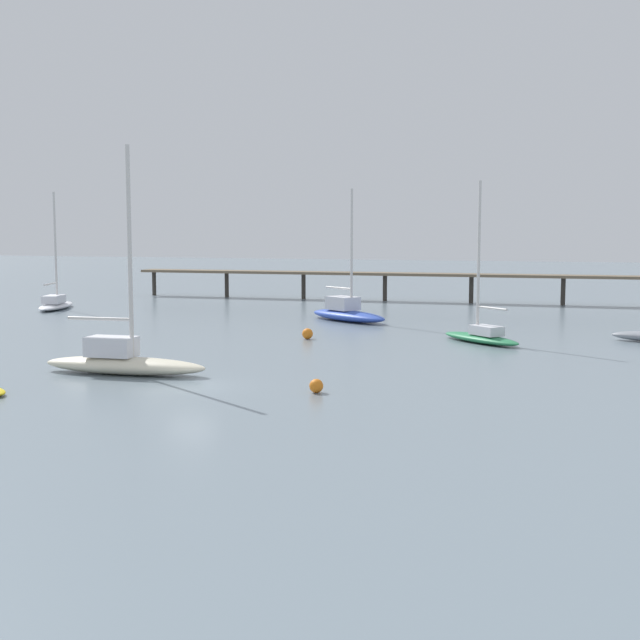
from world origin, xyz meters
The scene contains 8 objects.
ground_plane centered at (0.00, 0.00, 0.00)m, with size 400.00×400.00×0.00m, color slate.
pier centered at (9.30, 56.24, 3.51)m, with size 71.34×6.70×6.36m.
sailboat_green centered at (11.32, 22.16, 0.68)m, with size 7.02×6.36×11.50m.
sailboat_cream centered at (-5.44, 2.16, 0.84)m, with size 9.79×3.10×12.55m.
sailboat_blue centered at (-2.30, 33.03, 0.81)m, with size 9.39×7.40×11.67m.
sailboat_white centered at (-34.04, 33.71, 0.70)m, with size 5.26×8.89×12.01m.
mooring_buoy_mid centered at (-1.12, 19.90, 0.40)m, with size 0.81×0.81×0.81m, color orange.
mooring_buoy_far centered at (6.58, 0.67, 0.35)m, with size 0.69×0.69×0.69m, color orange.
Camera 1 is at (20.25, -36.88, 7.80)m, focal length 46.46 mm.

